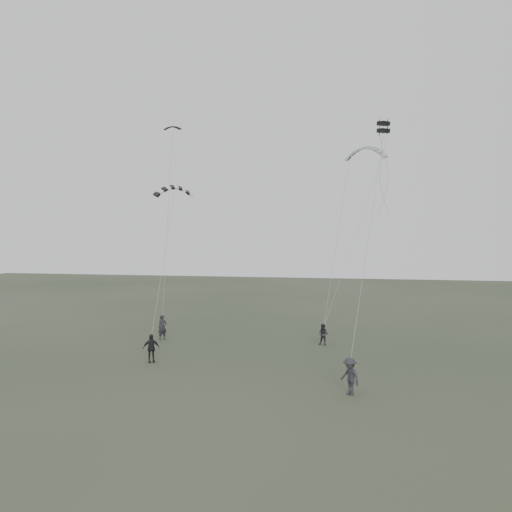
% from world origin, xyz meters
% --- Properties ---
extents(ground, '(140.00, 140.00, 0.00)m').
position_xyz_m(ground, '(0.00, 0.00, 0.00)').
color(ground, '#2D3927').
rests_on(ground, ground).
extents(flyer_left, '(0.81, 0.80, 1.89)m').
position_xyz_m(flyer_left, '(-6.56, 7.22, 0.94)').
color(flyer_left, black).
rests_on(flyer_left, ground).
extents(flyer_right, '(0.87, 0.75, 1.55)m').
position_xyz_m(flyer_right, '(5.65, 7.83, 0.77)').
color(flyer_right, '#222227').
rests_on(flyer_right, ground).
extents(flyer_center, '(1.11, 0.91, 1.77)m').
position_xyz_m(flyer_center, '(-4.56, 0.55, 0.89)').
color(flyer_center, black).
rests_on(flyer_center, ground).
extents(flyer_far, '(1.32, 1.33, 1.85)m').
position_xyz_m(flyer_far, '(7.78, -3.52, 0.92)').
color(flyer_far, '#27262B').
rests_on(flyer_far, ground).
extents(kite_dark_small, '(1.41, 0.53, 0.57)m').
position_xyz_m(kite_dark_small, '(-6.95, 10.50, 16.93)').
color(kite_dark_small, black).
rests_on(kite_dark_small, flyer_left).
extents(kite_pale_large, '(3.61, 2.06, 1.59)m').
position_xyz_m(kite_pale_large, '(8.59, 13.90, 15.22)').
color(kite_pale_large, '#979A9C').
rests_on(kite_pale_large, flyer_right).
extents(kite_striped, '(2.88, 2.37, 1.28)m').
position_xyz_m(kite_striped, '(-4.67, 4.95, 11.38)').
color(kite_striped, black).
rests_on(kite_striped, flyer_center).
extents(kite_box, '(0.87, 0.88, 0.76)m').
position_xyz_m(kite_box, '(9.57, 3.31, 14.59)').
color(kite_box, black).
rests_on(kite_box, flyer_far).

